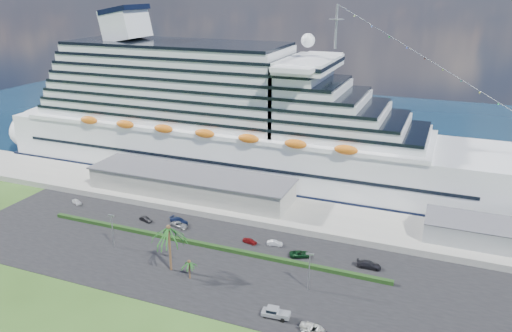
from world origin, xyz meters
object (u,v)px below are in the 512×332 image
at_px(cruise_ship, 234,125).
at_px(pickup_truck, 275,313).
at_px(parked_car_3, 179,221).
at_px(boat_trailer, 313,328).

relative_size(cruise_ship, pickup_truck, 34.42).
distance_m(parked_car_3, boat_trailer, 53.22).
bearing_deg(boat_trailer, cruise_ship, 123.79).
distance_m(cruise_ship, pickup_truck, 78.94).
relative_size(parked_car_3, pickup_truck, 0.95).
xyz_separation_m(pickup_truck, boat_trailer, (7.75, -1.67, 0.01)).
distance_m(cruise_ship, boat_trailer, 84.34).
relative_size(pickup_truck, boat_trailer, 1.00).
height_order(cruise_ship, parked_car_3, cruise_ship).
distance_m(pickup_truck, boat_trailer, 7.93).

